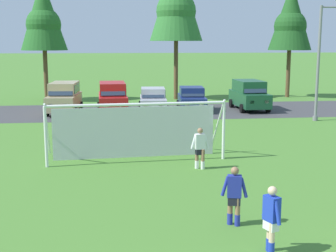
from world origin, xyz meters
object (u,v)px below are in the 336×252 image
Objects in this scene: soccer_goal at (135,129)px; street_lamp at (321,62)px; parked_car_slot_center_right at (249,95)px; player_defender_far at (234,196)px; player_striker_near at (200,148)px; parked_car_slot_far_left at (64,97)px; parked_car_slot_left at (113,97)px; parked_car_slot_center at (192,99)px; parked_car_slot_center_left at (153,100)px; player_winger_left at (271,220)px.

street_lamp is (12.03, 8.52, 2.42)m from soccer_goal.
player_defender_far is at bearing -107.43° from parked_car_slot_center_right.
player_striker_near is 0.35× the size of parked_car_slot_center_right.
soccer_goal is 16.48m from parked_car_slot_center_right.
street_lamp reaches higher than player_defender_far.
street_lamp reaches higher than parked_car_slot_far_left.
player_striker_near is 15.60m from parked_car_slot_left.
player_striker_near is at bearing -77.55° from parked_car_slot_left.
player_defender_far is at bearing -96.59° from parked_car_slot_center.
player_striker_near is (2.42, -2.00, -0.47)m from soccer_goal.
player_striker_near is 16.01m from parked_car_slot_center.
player_winger_left is at bearing -88.05° from parked_car_slot_center_left.
parked_car_slot_left is 1.08× the size of parked_car_slot_center_left.
parked_car_slot_far_left is 17.34m from street_lamp.
parked_car_slot_far_left is at bearing -179.14° from parked_car_slot_center.
street_lamp reaches higher than soccer_goal.
player_striker_near is 14.54m from street_lamp.
parked_car_slot_left is at bearing 94.08° from soccer_goal.
parked_car_slot_left is 2.87m from parked_car_slot_center_left.
soccer_goal is 14.64m from parked_car_slot_center.
player_defender_far is 0.38× the size of parked_car_slot_center.
parked_car_slot_left is 1.07× the size of parked_car_slot_center.
parked_car_slot_center_right reaches higher than parked_car_slot_center_left.
parked_car_slot_center_right reaches higher than player_defender_far.
soccer_goal is 14.37m from parked_car_slot_far_left.
player_defender_far is 21.80m from parked_car_slot_center.
parked_car_slot_center_left is at bearing 154.03° from street_lamp.
parked_car_slot_far_left is 1.01× the size of parked_car_slot_left.
player_defender_far is at bearing -73.78° from soccer_goal.
player_winger_left is 0.38× the size of parked_car_slot_center_left.
street_lamp is at bearing -19.96° from parked_car_slot_left.
parked_car_slot_center_left and parked_car_slot_center have the same top height.
parked_car_slot_center_right reaches higher than player_striker_near.
parked_car_slot_far_left reaches higher than parked_car_slot_center_left.
parked_car_slot_center is at bearing 83.41° from player_defender_far.
player_defender_far is 0.35× the size of parked_car_slot_left.
parked_car_slot_center_left is at bearing 91.95° from player_winger_left.
parked_car_slot_far_left is 6.24m from parked_car_slot_center_left.
player_defender_far and player_winger_left have the same top height.
street_lamp is at bearing 59.14° from player_defender_far.
street_lamp is (9.34, 18.11, 2.88)m from player_winger_left.
soccer_goal is at bearing -144.71° from street_lamp.
parked_car_slot_center_right is at bearing 67.19° from player_striker_near.
player_winger_left is at bearing -74.30° from soccer_goal.
street_lamp is at bearing -60.41° from parked_car_slot_center_right.
soccer_goal is 1.75× the size of parked_car_slot_center_left.
player_defender_far is 0.35× the size of parked_car_slot_far_left.
parked_car_slot_far_left is (-4.31, 13.70, -0.18)m from soccer_goal.
parked_car_slot_far_left reaches higher than player_winger_left.
player_striker_near is 7.60m from player_winger_left.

